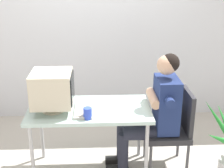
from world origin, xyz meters
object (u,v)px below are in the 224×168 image
object	(u,v)px
desk	(90,113)
office_chair	(173,127)
keyboard	(84,108)
crt_monitor	(52,89)
person_seated	(155,110)
desk_mug	(88,113)

from	to	relation	value
desk	office_chair	distance (m)	0.89
keyboard	office_chair	world-z (taller)	office_chair
crt_monitor	person_seated	xyz separation A→B (m)	(1.01, 0.08, -0.28)
office_chair	desk_mug	bearing A→B (deg)	-163.21
desk	desk_mug	world-z (taller)	desk_mug
person_seated	desk	bearing A→B (deg)	-176.97
office_chair	desk_mug	size ratio (longest dim) A/B	8.00
desk	keyboard	distance (m)	0.10
office_chair	desk_mug	world-z (taller)	office_chair
desk_mug	crt_monitor	bearing A→B (deg)	151.55
desk	person_seated	bearing A→B (deg)	3.03
office_chair	person_seated	distance (m)	0.28
crt_monitor	person_seated	size ratio (longest dim) A/B	0.31
desk	keyboard	bearing A→B (deg)	-156.68
desk	keyboard	xyz separation A→B (m)	(-0.05, -0.02, 0.07)
person_seated	desk_mug	distance (m)	0.73
crt_monitor	person_seated	distance (m)	1.05
desk	office_chair	bearing A→B (deg)	2.33
person_seated	desk_mug	bearing A→B (deg)	-158.60
office_chair	person_seated	xyz separation A→B (m)	(-0.20, -0.00, 0.19)
desk	person_seated	xyz separation A→B (m)	(0.66, 0.04, 0.01)
desk	office_chair	world-z (taller)	office_chair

